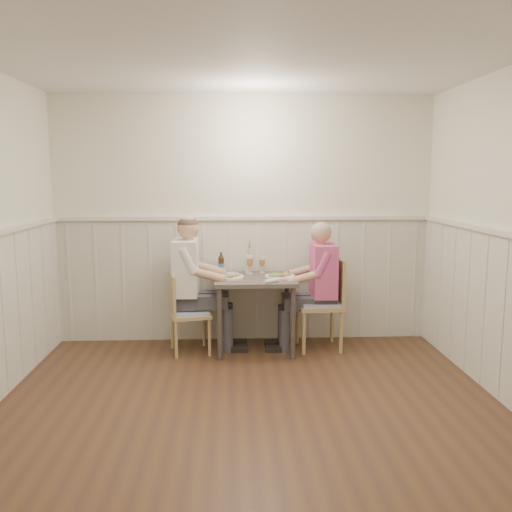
# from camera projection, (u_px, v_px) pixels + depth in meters

# --- Properties ---
(ground_plane) EXTENTS (4.50, 4.50, 0.00)m
(ground_plane) POSITION_uv_depth(u_px,v_px,m) (253.00, 434.00, 3.73)
(ground_plane) COLOR #4A2E20
(room_shell) EXTENTS (4.04, 4.54, 2.60)m
(room_shell) POSITION_uv_depth(u_px,v_px,m) (252.00, 214.00, 3.51)
(room_shell) COLOR white
(room_shell) RESTS_ON ground
(wainscot) EXTENTS (4.00, 4.49, 1.34)m
(wainscot) POSITION_uv_depth(u_px,v_px,m) (249.00, 312.00, 4.31)
(wainscot) COLOR beige
(wainscot) RESTS_ON ground
(dining_table) EXTENTS (0.81, 0.70, 0.75)m
(dining_table) POSITION_uv_depth(u_px,v_px,m) (255.00, 288.00, 5.46)
(dining_table) COLOR brown
(dining_table) RESTS_ON ground
(chair_right) EXTENTS (0.47, 0.47, 0.93)m
(chair_right) POSITION_uv_depth(u_px,v_px,m) (325.00, 300.00, 5.53)
(chair_right) COLOR tan
(chair_right) RESTS_ON ground
(chair_left) EXTENTS (0.45, 0.45, 0.81)m
(chair_left) POSITION_uv_depth(u_px,v_px,m) (185.00, 310.00, 5.40)
(chair_left) COLOR tan
(chair_left) RESTS_ON ground
(man_in_pink) EXTENTS (0.61, 0.43, 1.33)m
(man_in_pink) POSITION_uv_depth(u_px,v_px,m) (319.00, 295.00, 5.52)
(man_in_pink) COLOR #3F3F47
(man_in_pink) RESTS_ON ground
(diner_cream) EXTENTS (0.64, 0.45, 1.39)m
(diner_cream) POSITION_uv_depth(u_px,v_px,m) (190.00, 294.00, 5.48)
(diner_cream) COLOR #3F3F47
(diner_cream) RESTS_ON ground
(plate_man) EXTENTS (0.31, 0.31, 0.08)m
(plate_man) POSITION_uv_depth(u_px,v_px,m) (279.00, 275.00, 5.44)
(plate_man) COLOR white
(plate_man) RESTS_ON dining_table
(plate_diner) EXTENTS (0.30, 0.30, 0.07)m
(plate_diner) POSITION_uv_depth(u_px,v_px,m) (228.00, 276.00, 5.39)
(plate_diner) COLOR white
(plate_diner) RESTS_ON dining_table
(beer_glass_a) EXTENTS (0.07, 0.07, 0.17)m
(beer_glass_a) POSITION_uv_depth(u_px,v_px,m) (262.00, 262.00, 5.70)
(beer_glass_a) COLOR silver
(beer_glass_a) RESTS_ON dining_table
(beer_glass_b) EXTENTS (0.08, 0.08, 0.20)m
(beer_glass_b) POSITION_uv_depth(u_px,v_px,m) (250.00, 261.00, 5.63)
(beer_glass_b) COLOR silver
(beer_glass_b) RESTS_ON dining_table
(beer_bottle) EXTENTS (0.06, 0.06, 0.22)m
(beer_bottle) POSITION_uv_depth(u_px,v_px,m) (221.00, 264.00, 5.66)
(beer_bottle) COLOR #32210F
(beer_bottle) RESTS_ON dining_table
(rolled_napkin) EXTENTS (0.16, 0.13, 0.04)m
(rolled_napkin) POSITION_uv_depth(u_px,v_px,m) (271.00, 281.00, 5.18)
(rolled_napkin) COLOR white
(rolled_napkin) RESTS_ON dining_table
(grass_vase) EXTENTS (0.04, 0.04, 0.39)m
(grass_vase) POSITION_uv_depth(u_px,v_px,m) (247.00, 257.00, 5.65)
(grass_vase) COLOR silver
(grass_vase) RESTS_ON dining_table
(gingham_mat) EXTENTS (0.37, 0.34, 0.01)m
(gingham_mat) POSITION_uv_depth(u_px,v_px,m) (225.00, 275.00, 5.60)
(gingham_mat) COLOR #5F70A6
(gingham_mat) RESTS_ON dining_table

